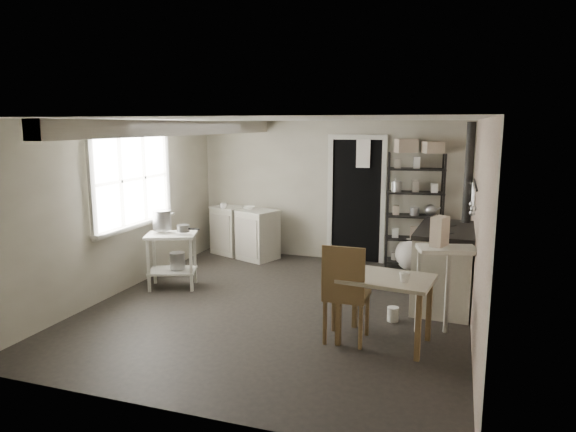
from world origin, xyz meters
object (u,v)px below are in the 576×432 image
(prep_table, at_px, (172,259))
(work_table, at_px, (384,308))
(flour_sack, at_px, (409,255))
(base_cabinets, at_px, (244,230))
(chair, at_px, (347,296))
(stove, at_px, (445,271))
(shelf_rack, at_px, (415,209))
(stockpot, at_px, (162,220))

(prep_table, bearing_deg, work_table, -16.87)
(prep_table, bearing_deg, flour_sack, 32.57)
(base_cabinets, bearing_deg, chair, -28.58)
(prep_table, relative_size, chair, 0.72)
(stove, bearing_deg, shelf_rack, 111.90)
(prep_table, height_order, work_table, prep_table)
(stove, height_order, flour_sack, stove)
(stockpot, relative_size, flour_sack, 0.55)
(chair, bearing_deg, prep_table, 160.42)
(base_cabinets, xyz_separation_m, work_table, (2.79, -2.84, -0.08))
(stockpot, bearing_deg, work_table, -16.48)
(stove, xyz_separation_m, flour_sack, (-0.57, 1.45, -0.20))
(prep_table, distance_m, base_cabinets, 1.93)
(chair, bearing_deg, base_cabinets, 130.24)
(prep_table, xyz_separation_m, work_table, (3.05, -0.92, -0.02))
(shelf_rack, height_order, flour_sack, shelf_rack)
(work_table, height_order, chair, chair)
(work_table, distance_m, flour_sack, 2.86)
(base_cabinets, height_order, shelf_rack, shelf_rack)
(chair, bearing_deg, shelf_rack, 82.68)
(stockpot, relative_size, chair, 0.26)
(base_cabinets, relative_size, chair, 1.20)
(base_cabinets, xyz_separation_m, flour_sack, (2.76, 0.02, -0.22))
(shelf_rack, xyz_separation_m, work_table, (-0.03, -2.96, -0.57))
(shelf_rack, bearing_deg, stockpot, -156.37)
(stove, relative_size, work_table, 1.33)
(shelf_rack, bearing_deg, chair, -106.16)
(base_cabinets, height_order, stove, stove)
(base_cabinets, height_order, flour_sack, base_cabinets)
(prep_table, relative_size, stockpot, 2.80)
(flour_sack, bearing_deg, base_cabinets, -179.61)
(prep_table, xyz_separation_m, flour_sack, (3.03, 1.93, -0.16))
(prep_table, bearing_deg, base_cabinets, 82.21)
(base_cabinets, xyz_separation_m, shelf_rack, (2.82, 0.12, 0.49))
(stockpot, relative_size, shelf_rack, 0.15)
(shelf_rack, relative_size, stove, 1.46)
(shelf_rack, distance_m, flour_sack, 0.72)
(base_cabinets, distance_m, chair, 3.76)
(shelf_rack, bearing_deg, flour_sack, -123.87)
(stockpot, bearing_deg, prep_table, -8.35)
(base_cabinets, distance_m, stove, 3.63)
(chair, xyz_separation_m, flour_sack, (0.36, 2.91, -0.24))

